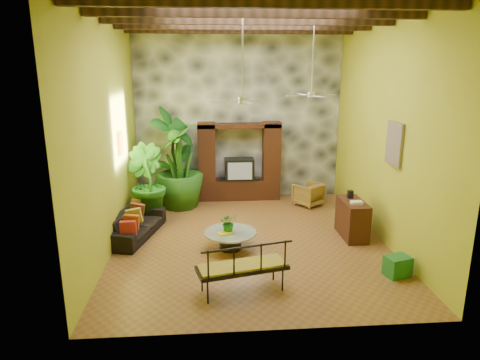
{
  "coord_description": "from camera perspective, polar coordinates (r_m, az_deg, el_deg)",
  "views": [
    {
      "loc": [
        -0.92,
        -9.11,
        3.88
      ],
      "look_at": [
        -0.2,
        0.2,
        1.37
      ],
      "focal_mm": 32.0,
      "sensor_mm": 36.0,
      "label": 1
    }
  ],
  "objects": [
    {
      "name": "ceiling_fan_back",
      "position": [
        10.62,
        9.55,
        12.27
      ],
      "size": [
        1.28,
        1.28,
        1.86
      ],
      "color": "silver",
      "rests_on": "ceiling"
    },
    {
      "name": "iron_bench",
      "position": [
        7.53,
        0.36,
        -11.32
      ],
      "size": [
        1.68,
        0.94,
        0.57
      ],
      "rotation": [
        0.0,
        0.0,
        0.23
      ],
      "color": "black",
      "rests_on": "ground"
    },
    {
      "name": "sofa",
      "position": [
        10.3,
        -13.85,
        -5.77
      ],
      "size": [
        1.28,
        2.15,
        0.59
      ],
      "primitive_type": "imported",
      "rotation": [
        0.0,
        0.0,
        1.31
      ],
      "color": "black",
      "rests_on": "ground"
    },
    {
      "name": "ceiling_beams",
      "position": [
        9.2,
        1.46,
        20.66
      ],
      "size": [
        5.95,
        5.36,
        0.22
      ],
      "color": "#351E11",
      "rests_on": "ceiling"
    },
    {
      "name": "side_console",
      "position": [
        10.28,
        14.74,
        -5.04
      ],
      "size": [
        0.49,
        1.09,
        0.87
      ],
      "primitive_type": "cube",
      "rotation": [
        0.0,
        0.0,
        0.0
      ],
      "color": "#352311",
      "rests_on": "ground"
    },
    {
      "name": "tall_plant_b",
      "position": [
        11.16,
        -12.45,
        -0.36
      ],
      "size": [
        1.39,
        1.38,
        1.97
      ],
      "primitive_type": "imported",
      "rotation": [
        0.0,
        0.0,
        2.38
      ],
      "color": "#226B1C",
      "rests_on": "ground"
    },
    {
      "name": "wall_art_mask",
      "position": [
        10.46,
        -15.63,
        4.7
      ],
      "size": [
        0.06,
        0.32,
        0.55
      ],
      "primitive_type": "cube",
      "color": "gold",
      "rests_on": "left_wall"
    },
    {
      "name": "tall_plant_a",
      "position": [
        12.32,
        -8.84,
        3.2
      ],
      "size": [
        1.67,
        1.76,
        2.78
      ],
      "primitive_type": "imported",
      "rotation": [
        0.0,
        0.0,
        0.92
      ],
      "color": "#185E1A",
      "rests_on": "ground"
    },
    {
      "name": "yellow_tray",
      "position": [
        9.19,
        -2.02,
        -7.1
      ],
      "size": [
        0.35,
        0.3,
        0.03
      ],
      "primitive_type": "cube",
      "rotation": [
        0.0,
        0.0,
        0.36
      ],
      "color": "yellow",
      "rests_on": "coffee_table"
    },
    {
      "name": "ceiling_fan_front",
      "position": [
        8.75,
        0.34,
        11.92
      ],
      "size": [
        1.28,
        1.28,
        1.86
      ],
      "color": "silver",
      "rests_on": "ceiling"
    },
    {
      "name": "back_wall",
      "position": [
        12.72,
        -0.23,
        8.82
      ],
      "size": [
        6.0,
        0.02,
        5.0
      ],
      "primitive_type": "cube",
      "color": "#ADAA27",
      "rests_on": "ground"
    },
    {
      "name": "stone_accent_wall",
      "position": [
        12.66,
        -0.21,
        8.79
      ],
      "size": [
        5.98,
        0.1,
        4.98
      ],
      "primitive_type": "cube",
      "color": "#313438",
      "rests_on": "ground"
    },
    {
      "name": "left_wall",
      "position": [
        9.44,
        -17.17,
        5.98
      ],
      "size": [
        0.02,
        7.0,
        5.0
      ],
      "primitive_type": "cube",
      "color": "#ADAA27",
      "rests_on": "ground"
    },
    {
      "name": "right_wall",
      "position": [
        10.01,
        18.82,
        6.33
      ],
      "size": [
        0.02,
        7.0,
        5.0
      ],
      "primitive_type": "cube",
      "color": "#ADAA27",
      "rests_on": "ground"
    },
    {
      "name": "tall_plant_c",
      "position": [
        11.94,
        -8.14,
        1.88
      ],
      "size": [
        1.37,
        1.37,
        2.38
      ],
      "primitive_type": "imported",
      "rotation": [
        0.0,
        0.0,
        4.74
      ],
      "color": "#245C18",
      "rests_on": "ground"
    },
    {
      "name": "coffee_table",
      "position": [
        9.36,
        -1.3,
        -7.72
      ],
      "size": [
        1.14,
        1.14,
        0.4
      ],
      "rotation": [
        0.0,
        0.0,
        -0.09
      ],
      "color": "black",
      "rests_on": "ground"
    },
    {
      "name": "wall_art_painting",
      "position": [
        9.48,
        19.89,
        4.57
      ],
      "size": [
        0.06,
        0.7,
        0.9
      ],
      "primitive_type": "cube",
      "color": "#295696",
      "rests_on": "right_wall"
    },
    {
      "name": "green_bin",
      "position": [
        8.79,
        20.26,
        -10.72
      ],
      "size": [
        0.52,
        0.45,
        0.39
      ],
      "primitive_type": "cube",
      "rotation": [
        0.0,
        0.0,
        0.28
      ],
      "color": "#1C6A33",
      "rests_on": "ground"
    },
    {
      "name": "wicker_armchair",
      "position": [
        12.36,
        9.1,
        -1.87
      ],
      "size": [
        0.98,
        0.98,
        0.65
      ],
      "primitive_type": "imported",
      "rotation": [
        0.0,
        0.0,
        3.78
      ],
      "color": "brown",
      "rests_on": "ground"
    },
    {
      "name": "centerpiece_plant",
      "position": [
        9.23,
        -1.5,
        -5.69
      ],
      "size": [
        0.39,
        0.34,
        0.42
      ],
      "primitive_type": "imported",
      "rotation": [
        0.0,
        0.0,
        0.03
      ],
      "color": "#1A641A",
      "rests_on": "coffee_table"
    },
    {
      "name": "ceiling",
      "position": [
        9.22,
        1.47,
        22.02
      ],
      "size": [
        6.0,
        7.0,
        0.02
      ],
      "primitive_type": "cube",
      "color": "silver",
      "rests_on": "back_wall"
    },
    {
      "name": "ground",
      "position": [
        9.94,
        1.27,
        -7.92
      ],
      "size": [
        7.0,
        7.0,
        0.0
      ],
      "primitive_type": "plane",
      "color": "brown",
      "rests_on": "ground"
    },
    {
      "name": "entertainment_center",
      "position": [
        12.62,
        -0.1,
        1.7
      ],
      "size": [
        2.4,
        0.55,
        2.3
      ],
      "color": "#32180E",
      "rests_on": "ground"
    }
  ]
}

